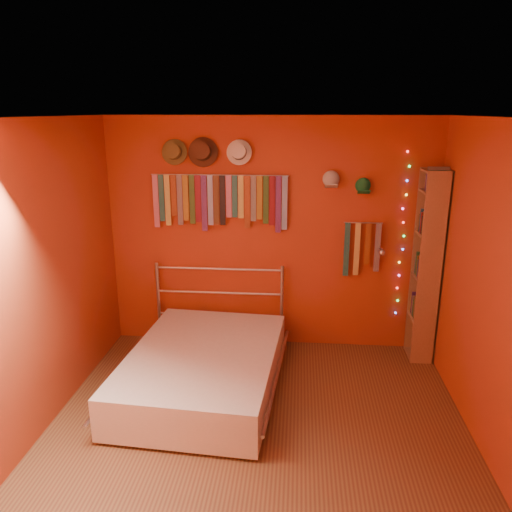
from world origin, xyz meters
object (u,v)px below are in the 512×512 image
(tie_rack, at_px, (220,199))
(bed, at_px, (204,369))
(reading_lamp, at_px, (381,252))
(bookshelf, at_px, (431,266))

(tie_rack, distance_m, bed, 1.76)
(reading_lamp, distance_m, bed, 2.13)
(bed, bearing_deg, reading_lamp, 31.11)
(reading_lamp, height_order, bed, reading_lamp)
(reading_lamp, distance_m, bookshelf, 0.52)
(reading_lamp, height_order, bookshelf, bookshelf)
(tie_rack, xyz_separation_m, bed, (-0.02, -1.02, -1.43))
(bookshelf, relative_size, bed, 1.01)
(bookshelf, distance_m, bed, 2.50)
(tie_rack, xyz_separation_m, reading_lamp, (1.69, -0.15, -0.49))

